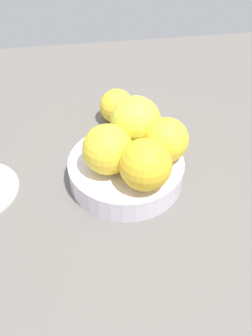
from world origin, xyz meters
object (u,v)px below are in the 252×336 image
Objects in this scene: orange_in_bowl_1 at (136,121)px; orange_in_bowl_2 at (108,149)px; orange_in_bowl_3 at (145,165)px; fruit_bowl at (126,170)px; orange_loose_0 at (117,106)px; orange_in_bowl_0 at (166,141)px.

orange_in_bowl_1 is 1.07× the size of orange_in_bowl_2.
orange_in_bowl_1 is at bearing 178.44° from orange_in_bowl_3.
fruit_bowl is 8.76cm from orange_in_bowl_3.
orange_in_bowl_1 is 1.07× the size of orange_in_bowl_3.
orange_in_bowl_1 reaches higher than orange_in_bowl_3.
orange_loose_0 is (-17.37, 0.73, 1.53)cm from fruit_bowl.
orange_in_bowl_0 reaches higher than fruit_bowl.
orange_in_bowl_3 is (5.41, -4.54, 0.34)cm from orange_in_bowl_0.
orange_in_bowl_0 is 19.15cm from orange_loose_0.
orange_in_bowl_0 is 0.85× the size of orange_in_bowl_1.
fruit_bowl is 7.16cm from orange_in_bowl_2.
orange_in_bowl_1 is 1.24× the size of orange_loose_0.
orange_in_bowl_1 is (-5.19, -4.25, 0.64)cm from orange_in_bowl_0.
fruit_bowl is 2.64× the size of orange_in_bowl_0.
orange_loose_0 is at bearing -176.60° from orange_in_bowl_3.
orange_loose_0 reaches higher than fruit_bowl.
orange_loose_0 is at bearing -161.50° from orange_in_bowl_0.
orange_loose_0 is (-17.67, -5.91, -4.43)cm from orange_in_bowl_0.
orange_loose_0 is at bearing 168.37° from orange_in_bowl_2.
orange_in_bowl_3 reaches higher than orange_loose_0.
orange_in_bowl_3 is at bearing -1.56° from orange_in_bowl_1.
fruit_bowl is at bearing -2.41° from orange_loose_0.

